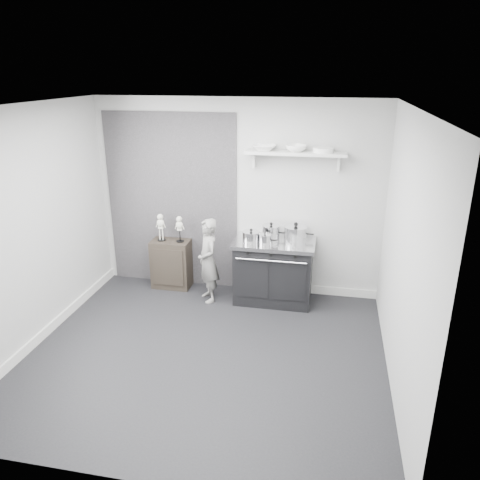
% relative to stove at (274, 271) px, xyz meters
% --- Properties ---
extents(ground, '(4.00, 4.00, 0.00)m').
position_rel_stove_xyz_m(ground, '(-0.58, -1.48, -0.44)').
color(ground, black).
rests_on(ground, ground).
extents(room_shell, '(4.02, 3.62, 2.71)m').
position_rel_stove_xyz_m(room_shell, '(-0.67, -1.33, 1.20)').
color(room_shell, '#B1B1AF').
rests_on(room_shell, ground).
extents(wall_shelf, '(1.30, 0.26, 0.24)m').
position_rel_stove_xyz_m(wall_shelf, '(0.22, 0.20, 1.57)').
color(wall_shelf, silver).
rests_on(wall_shelf, room_shell).
extents(stove, '(1.09, 0.68, 0.87)m').
position_rel_stove_xyz_m(stove, '(0.00, 0.00, 0.00)').
color(stove, black).
rests_on(stove, ground).
extents(side_cabinet, '(0.55, 0.32, 0.72)m').
position_rel_stove_xyz_m(side_cabinet, '(-1.52, 0.13, -0.08)').
color(side_cabinet, black).
rests_on(side_cabinet, ground).
extents(child, '(0.47, 0.51, 1.18)m').
position_rel_stove_xyz_m(child, '(-0.88, -0.18, 0.15)').
color(child, slate).
rests_on(child, ground).
extents(pot_front_left, '(0.32, 0.23, 0.19)m').
position_rel_stove_xyz_m(pot_front_left, '(-0.30, -0.10, 0.51)').
color(pot_front_left, silver).
rests_on(pot_front_left, stove).
extents(pot_back_left, '(0.33, 0.25, 0.22)m').
position_rel_stove_xyz_m(pot_back_left, '(-0.06, 0.11, 0.52)').
color(pot_back_left, silver).
rests_on(pot_back_left, stove).
extents(pot_back_right, '(0.41, 0.32, 0.24)m').
position_rel_stove_xyz_m(pot_back_right, '(0.27, 0.13, 0.53)').
color(pot_back_right, silver).
rests_on(pot_back_right, stove).
extents(pot_front_center, '(0.26, 0.17, 0.17)m').
position_rel_stove_xyz_m(pot_front_center, '(-0.11, -0.14, 0.50)').
color(pot_front_center, silver).
rests_on(pot_front_center, stove).
extents(skeleton_full, '(0.13, 0.08, 0.46)m').
position_rel_stove_xyz_m(skeleton_full, '(-1.65, 0.13, 0.50)').
color(skeleton_full, beige).
rests_on(skeleton_full, side_cabinet).
extents(skeleton_torso, '(0.12, 0.08, 0.44)m').
position_rel_stove_xyz_m(skeleton_torso, '(-1.37, 0.13, 0.49)').
color(skeleton_torso, beige).
rests_on(skeleton_torso, side_cabinet).
extents(bowl_large, '(0.30, 0.30, 0.07)m').
position_rel_stove_xyz_m(bowl_large, '(-0.19, 0.19, 1.64)').
color(bowl_large, white).
rests_on(bowl_large, wall_shelf).
extents(bowl_small, '(0.27, 0.27, 0.08)m').
position_rel_stove_xyz_m(bowl_small, '(0.22, 0.19, 1.64)').
color(bowl_small, white).
rests_on(bowl_small, wall_shelf).
extents(plate_stack, '(0.26, 0.26, 0.06)m').
position_rel_stove_xyz_m(plate_stack, '(0.57, 0.19, 1.63)').
color(plate_stack, white).
rests_on(plate_stack, wall_shelf).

